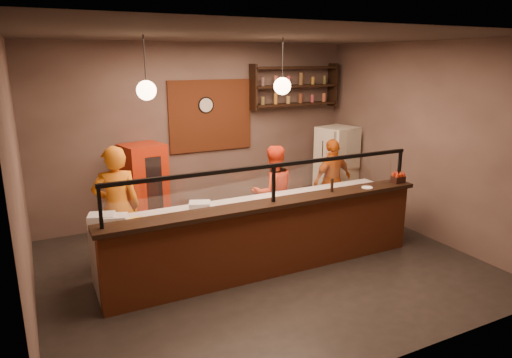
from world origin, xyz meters
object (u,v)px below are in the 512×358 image
fridge (336,167)px  red_cooler (145,188)px  wall_clock (206,105)px  pizza_dough (268,199)px  condiment_caddy (398,179)px  pepper_mill (332,185)px  cook_right (332,180)px  cook_mid (273,192)px  cook_left (117,208)px

fridge → red_cooler: size_ratio=1.06×
wall_clock → pizza_dough: bearing=-86.4°
wall_clock → condiment_caddy: wall_clock is taller
red_cooler → pepper_mill: bearing=-61.5°
cook_right → pizza_dough: bearing=16.5°
cook_mid → pizza_dough: bearing=57.3°
cook_left → pizza_dough: 2.18m
fridge → pizza_dough: bearing=-160.8°
condiment_caddy → pepper_mill: 1.22m
condiment_caddy → pizza_dough: bearing=163.3°
wall_clock → red_cooler: wall_clock is taller
wall_clock → fridge: size_ratio=0.19×
cook_mid → fridge: fridge is taller
cook_mid → wall_clock: bearing=-69.1°
cook_mid → cook_right: size_ratio=1.03×
fridge → condiment_caddy: (-0.40, -2.12, 0.30)m
red_cooler → pepper_mill: size_ratio=7.84×
cook_mid → condiment_caddy: size_ratio=8.56×
wall_clock → pepper_mill: 3.02m
condiment_caddy → cook_left: bearing=163.1°
fridge → pepper_mill: bearing=-141.6°
red_cooler → condiment_caddy: size_ratio=8.38×
cook_left → condiment_caddy: bearing=169.8°
cook_mid → cook_right: bearing=-168.1°
cook_mid → red_cooler: (-1.83, 1.24, -0.02)m
wall_clock → red_cooler: bearing=-166.3°
pizza_dough → pepper_mill: pepper_mill is taller
wall_clock → cook_right: size_ratio=0.20×
red_cooler → pepper_mill: 3.26m
cook_mid → cook_right: (1.39, 0.27, -0.02)m
wall_clock → pepper_mill: bearing=-72.1°
wall_clock → pepper_mill: wall_clock is taller
wall_clock → cook_left: size_ratio=0.17×
condiment_caddy → pepper_mill: (-1.22, 0.04, 0.05)m
pizza_dough → red_cooler: bearing=127.0°
red_cooler → condiment_caddy: red_cooler is taller
wall_clock → cook_mid: (0.56, -1.55, -1.32)m
red_cooler → pepper_mill: red_cooler is taller
wall_clock → condiment_caddy: (2.10, -2.77, -0.99)m
fridge → condiment_caddy: 2.18m
cook_left → red_cooler: bearing=-112.0°
fridge → cook_right: bearing=-144.7°
cook_left → red_cooler: size_ratio=1.16×
pizza_dough → pepper_mill: 0.96m
fridge → red_cooler: bearing=161.1°
cook_mid → red_cooler: 2.21m
cook_left → fridge: 4.54m
pepper_mill → cook_left: bearing=157.3°
cook_right → fridge: size_ratio=0.94×
cook_right → condiment_caddy: bearing=85.9°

